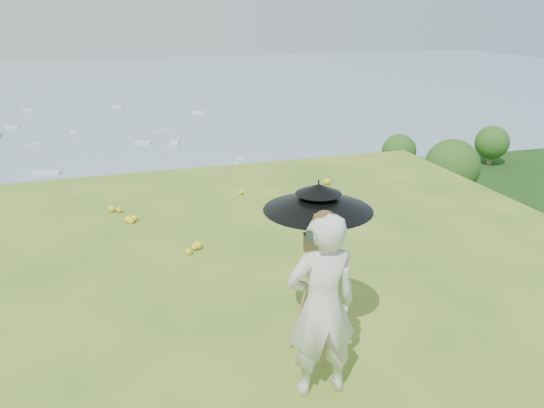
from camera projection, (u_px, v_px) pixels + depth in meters
name	position (u px, v px, depth m)	size (l,w,h in m)	color
ground	(179.00, 345.00, 5.94)	(14.00, 14.00, 0.00)	#447421
forest_slope	(143.00, 397.00, 47.28)	(140.00, 56.00, 22.00)	#15370F
shoreline_tier	(127.00, 270.00, 85.52)	(170.00, 28.00, 8.00)	slate
bay_water	(106.00, 101.00, 232.60)	(700.00, 700.00, 0.00)	#7699A8
slope_trees	(128.00, 256.00, 42.45)	(110.00, 50.00, 6.00)	#1A4A16
harbor_town	(123.00, 233.00, 83.28)	(110.00, 22.00, 5.00)	silver
moored_boats	(67.00, 142.00, 158.22)	(140.00, 140.00, 0.70)	silver
wildflowers	(176.00, 328.00, 6.14)	(10.00, 10.50, 0.12)	yellow
painter	(322.00, 306.00, 4.92)	(0.69, 0.45, 1.88)	beige
field_easel	(316.00, 290.00, 5.55)	(0.58, 0.58, 1.54)	olive
sun_umbrella	(318.00, 214.00, 5.29)	(1.10, 1.10, 0.70)	black
painter_cap	(325.00, 218.00, 4.61)	(0.22, 0.26, 0.10)	#D2737E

